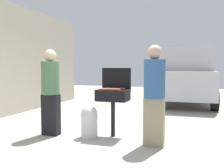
# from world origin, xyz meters

# --- Properties ---
(ground_plane) EXTENTS (24.00, 24.00, 0.00)m
(ground_plane) POSITION_xyz_m (0.00, 0.00, 0.00)
(ground_plane) COLOR #9E998E
(house_wall_side) EXTENTS (0.24, 8.00, 3.15)m
(house_wall_side) POSITION_xyz_m (-3.28, 1.00, 1.57)
(house_wall_side) COLOR #B2A893
(house_wall_side) RESTS_ON ground
(bbq_grill) EXTENTS (0.60, 0.44, 0.93)m
(bbq_grill) POSITION_xyz_m (0.23, -0.03, 0.79)
(bbq_grill) COLOR black
(bbq_grill) RESTS_ON ground
(grill_lid_open) EXTENTS (0.60, 0.05, 0.42)m
(grill_lid_open) POSITION_xyz_m (0.23, 0.19, 1.14)
(grill_lid_open) COLOR black
(grill_lid_open) RESTS_ON bbq_grill
(hot_dog_0) EXTENTS (0.13, 0.03, 0.03)m
(hot_dog_0) POSITION_xyz_m (0.32, -0.07, 0.94)
(hot_dog_0) COLOR #B74C33
(hot_dog_0) RESTS_ON bbq_grill
(hot_dog_1) EXTENTS (0.13, 0.04, 0.03)m
(hot_dog_1) POSITION_xyz_m (0.16, -0.08, 0.94)
(hot_dog_1) COLOR #B74C33
(hot_dog_1) RESTS_ON bbq_grill
(hot_dog_2) EXTENTS (0.13, 0.04, 0.03)m
(hot_dog_2) POSITION_xyz_m (0.13, 0.05, 0.94)
(hot_dog_2) COLOR #C6593D
(hot_dog_2) RESTS_ON bbq_grill
(hot_dog_3) EXTENTS (0.13, 0.04, 0.03)m
(hot_dog_3) POSITION_xyz_m (0.23, -0.03, 0.94)
(hot_dog_3) COLOR #C6593D
(hot_dog_3) RESTS_ON bbq_grill
(hot_dog_4) EXTENTS (0.13, 0.03, 0.03)m
(hot_dog_4) POSITION_xyz_m (0.35, -0.15, 0.94)
(hot_dog_4) COLOR #C6593D
(hot_dog_4) RESTS_ON bbq_grill
(hot_dog_5) EXTENTS (0.13, 0.03, 0.03)m
(hot_dog_5) POSITION_xyz_m (0.28, 0.07, 0.94)
(hot_dog_5) COLOR #C6593D
(hot_dog_5) RESTS_ON bbq_grill
(hot_dog_6) EXTENTS (0.13, 0.04, 0.03)m
(hot_dog_6) POSITION_xyz_m (0.08, -0.18, 0.94)
(hot_dog_6) COLOR #C6593D
(hot_dog_6) RESTS_ON bbq_grill
(hot_dog_7) EXTENTS (0.13, 0.04, 0.03)m
(hot_dog_7) POSITION_xyz_m (0.11, -0.00, 0.94)
(hot_dog_7) COLOR #AD4228
(hot_dog_7) RESTS_ON bbq_grill
(hot_dog_8) EXTENTS (0.13, 0.04, 0.03)m
(hot_dog_8) POSITION_xyz_m (0.22, -0.17, 0.94)
(hot_dog_8) COLOR #B74C33
(hot_dog_8) RESTS_ON bbq_grill
(hot_dog_9) EXTENTS (0.13, 0.04, 0.03)m
(hot_dog_9) POSITION_xyz_m (0.30, 0.03, 0.94)
(hot_dog_9) COLOR #AD4228
(hot_dog_9) RESTS_ON bbq_grill
(hot_dog_10) EXTENTS (0.13, 0.04, 0.03)m
(hot_dog_10) POSITION_xyz_m (0.09, -0.11, 0.94)
(hot_dog_10) COLOR #B74C33
(hot_dog_10) RESTS_ON bbq_grill
(hot_dog_11) EXTENTS (0.13, 0.04, 0.03)m
(hot_dog_11) POSITION_xyz_m (0.37, 0.10, 0.94)
(hot_dog_11) COLOR #AD4228
(hot_dog_11) RESTS_ON bbq_grill
(hot_dog_12) EXTENTS (0.13, 0.03, 0.03)m
(hot_dog_12) POSITION_xyz_m (0.07, -0.14, 0.94)
(hot_dog_12) COLOR #B74C33
(hot_dog_12) RESTS_ON bbq_grill
(hot_dog_13) EXTENTS (0.13, 0.04, 0.03)m
(hot_dog_13) POSITION_xyz_m (0.08, -0.04, 0.94)
(hot_dog_13) COLOR #B74C33
(hot_dog_13) RESTS_ON bbq_grill
(propane_tank) EXTENTS (0.32, 0.32, 0.62)m
(propane_tank) POSITION_xyz_m (-0.19, -0.22, 0.32)
(propane_tank) COLOR silver
(propane_tank) RESTS_ON ground
(person_left) EXTENTS (0.36, 0.36, 1.72)m
(person_left) POSITION_xyz_m (-0.99, -0.32, 0.93)
(person_left) COLOR black
(person_left) RESTS_ON ground
(person_right) EXTENTS (0.37, 0.37, 1.75)m
(person_right) POSITION_xyz_m (1.10, -0.39, 0.95)
(person_right) COLOR gray
(person_right) RESTS_ON ground
(parked_minivan) EXTENTS (2.16, 4.47, 2.02)m
(parked_minivan) POSITION_xyz_m (1.34, 5.17, 1.03)
(parked_minivan) COLOR #B7B7BC
(parked_minivan) RESTS_ON ground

